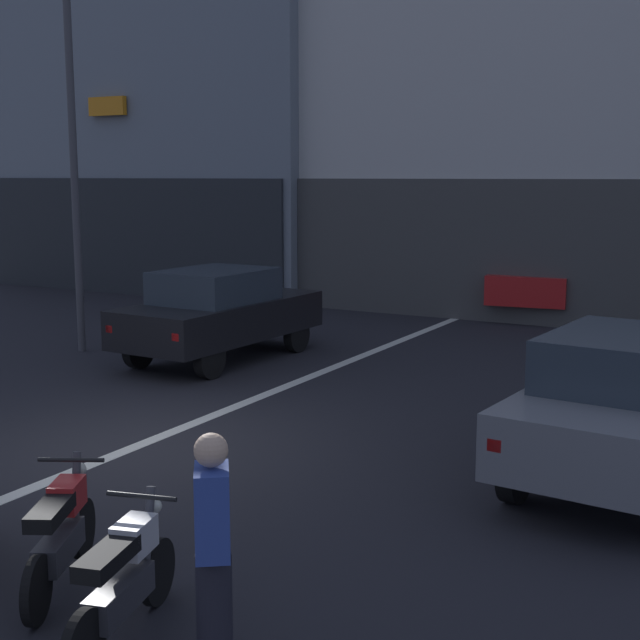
{
  "coord_description": "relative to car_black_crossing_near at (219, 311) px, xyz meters",
  "views": [
    {
      "loc": [
        6.99,
        -7.95,
        3.28
      ],
      "look_at": [
        1.46,
        2.0,
        1.4
      ],
      "focal_mm": 49.31,
      "sensor_mm": 36.0,
      "label": 1
    }
  ],
  "objects": [
    {
      "name": "ground_plane",
      "position": [
        2.08,
        -4.69,
        -0.89
      ],
      "size": [
        120.0,
        120.0,
        0.0
      ],
      "primitive_type": "plane",
      "color": "#232328"
    },
    {
      "name": "lane_centre_line",
      "position": [
        2.08,
        1.31,
        -0.88
      ],
      "size": [
        0.2,
        18.0,
        0.01
      ],
      "primitive_type": "cube",
      "color": "silver",
      "rests_on": "ground"
    },
    {
      "name": "building_corner_left",
      "position": [
        -7.49,
        9.96,
        4.71
      ],
      "size": [
        10.7,
        8.02,
        11.21
      ],
      "color": "gray",
      "rests_on": "ground"
    },
    {
      "name": "car_black_crossing_near",
      "position": [
        0.0,
        0.0,
        0.0
      ],
      "size": [
        1.93,
        4.17,
        1.64
      ],
      "color": "black",
      "rests_on": "ground"
    },
    {
      "name": "car_grey_parked_kerbside",
      "position": [
        7.55,
        -3.05,
        0.0
      ],
      "size": [
        2.11,
        4.24,
        1.64
      ],
      "color": "black",
      "rests_on": "ground"
    },
    {
      "name": "car_red_down_street",
      "position": [
        3.49,
        8.22,
        0.0
      ],
      "size": [
        2.26,
        4.29,
        1.64
      ],
      "color": "black",
      "rests_on": "ground"
    },
    {
      "name": "street_lamp",
      "position": [
        -2.77,
        -0.59,
        3.48
      ],
      "size": [
        0.36,
        0.36,
        7.23
      ],
      "color": "#47474C",
      "rests_on": "ground"
    },
    {
      "name": "motorcycle_red_row_centre",
      "position": [
        4.04,
        -7.83,
        -0.43
      ],
      "size": [
        0.83,
        1.52,
        0.98
      ],
      "color": "black",
      "rests_on": "ground"
    },
    {
      "name": "motorcycle_white_row_right_mid",
      "position": [
        5.03,
        -8.22,
        -0.43
      ],
      "size": [
        0.61,
        1.63,
        0.98
      ],
      "color": "black",
      "rests_on": "ground"
    },
    {
      "name": "person_by_motorcycles",
      "position": [
        5.87,
        -8.29,
        -0.03
      ],
      "size": [
        0.39,
        0.42,
        1.67
      ],
      "color": "#23232D",
      "rests_on": "ground"
    }
  ]
}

